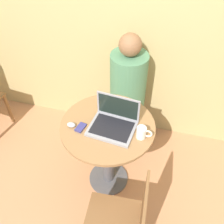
{
  "coord_description": "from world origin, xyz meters",
  "views": [
    {
      "loc": [
        0.38,
        -1.33,
        2.26
      ],
      "look_at": [
        0.02,
        0.05,
        0.87
      ],
      "focal_mm": 42.0,
      "sensor_mm": 36.0,
      "label": 1
    }
  ],
  "objects_px": {
    "cell_phone": "(81,128)",
    "person_seated": "(128,98)",
    "laptop": "(114,122)",
    "chair_empty": "(123,224)"
  },
  "relations": [
    {
      "from": "person_seated",
      "to": "chair_empty",
      "type": "bearing_deg",
      "value": -79.45
    },
    {
      "from": "chair_empty",
      "to": "person_seated",
      "type": "xyz_separation_m",
      "value": [
        -0.23,
        1.22,
        0.07
      ]
    },
    {
      "from": "laptop",
      "to": "chair_empty",
      "type": "bearing_deg",
      "value": -69.76
    },
    {
      "from": "chair_empty",
      "to": "person_seated",
      "type": "height_order",
      "value": "person_seated"
    },
    {
      "from": "laptop",
      "to": "person_seated",
      "type": "relative_size",
      "value": 0.3
    },
    {
      "from": "cell_phone",
      "to": "chair_empty",
      "type": "distance_m",
      "value": 0.75
    },
    {
      "from": "chair_empty",
      "to": "person_seated",
      "type": "bearing_deg",
      "value": 100.55
    },
    {
      "from": "laptop",
      "to": "cell_phone",
      "type": "bearing_deg",
      "value": -160.03
    },
    {
      "from": "laptop",
      "to": "chair_empty",
      "type": "height_order",
      "value": "laptop"
    },
    {
      "from": "cell_phone",
      "to": "person_seated",
      "type": "xyz_separation_m",
      "value": [
        0.23,
        0.72,
        -0.25
      ]
    }
  ]
}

